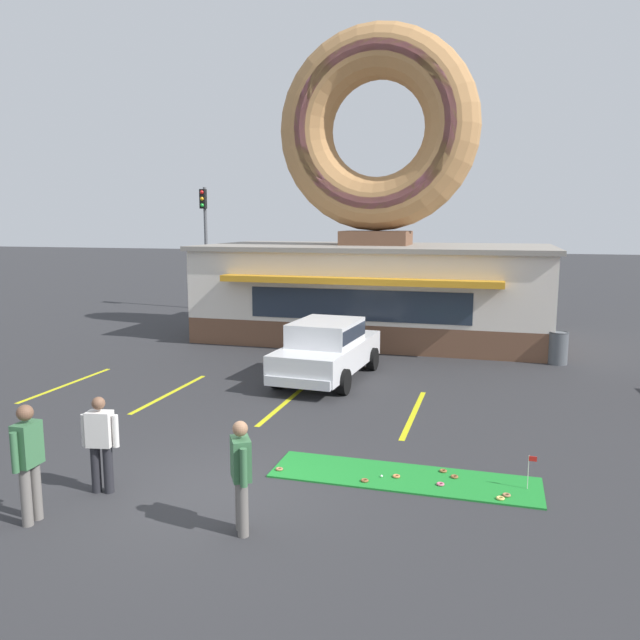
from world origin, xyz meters
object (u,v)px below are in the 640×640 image
object	(u,v)px
pedestrian_hooded_kid	(28,458)
traffic_light_pole	(205,232)
putting_flag_pin	(531,464)
trash_bin	(558,347)
car_white	(327,347)
pedestrian_leather_jacket_man	(101,440)
pedestrian_blue_sweater_man	(241,472)
golf_ball	(382,476)

from	to	relation	value
pedestrian_hooded_kid	traffic_light_pole	xyz separation A→B (m)	(-7.34, 20.44, 2.76)
putting_flag_pin	pedestrian_hooded_kid	size ratio (longest dim) A/B	0.32
putting_flag_pin	trash_bin	xyz separation A→B (m)	(1.18, 9.56, 0.06)
putting_flag_pin	car_white	distance (m)	7.73
pedestrian_leather_jacket_man	trash_bin	distance (m)	13.75
car_white	traffic_light_pole	size ratio (longest dim) A/B	0.80
car_white	pedestrian_leather_jacket_man	world-z (taller)	car_white
car_white	pedestrian_leather_jacket_man	size ratio (longest dim) A/B	3.03
trash_bin	pedestrian_leather_jacket_man	bearing A→B (deg)	-123.61
traffic_light_pole	car_white	bearing A→B (deg)	-51.36
car_white	traffic_light_pole	bearing A→B (deg)	128.64
pedestrian_leather_jacket_man	pedestrian_blue_sweater_man	bearing A→B (deg)	-12.82
pedestrian_blue_sweater_man	traffic_light_pole	world-z (taller)	traffic_light_pole
pedestrian_blue_sweater_man	putting_flag_pin	bearing A→B (deg)	32.98
pedestrian_leather_jacket_man	traffic_light_pole	distance (m)	20.99
putting_flag_pin	traffic_light_pole	world-z (taller)	traffic_light_pole
putting_flag_pin	pedestrian_hooded_kid	distance (m)	7.44
car_white	trash_bin	size ratio (longest dim) A/B	4.78
pedestrian_hooded_kid	traffic_light_pole	size ratio (longest dim) A/B	0.30
golf_ball	pedestrian_blue_sweater_man	xyz separation A→B (m)	(-1.50, -2.28, 0.82)
golf_ball	car_white	bearing A→B (deg)	113.08
car_white	pedestrian_blue_sweater_man	world-z (taller)	car_white
car_white	pedestrian_blue_sweater_man	bearing A→B (deg)	-82.48
putting_flag_pin	pedestrian_blue_sweater_man	bearing A→B (deg)	-147.02
pedestrian_hooded_kid	trash_bin	xyz separation A→B (m)	(7.96, 12.58, -0.45)
pedestrian_hooded_kid	pedestrian_leather_jacket_man	size ratio (longest dim) A/B	1.11
trash_bin	traffic_light_pole	bearing A→B (deg)	152.81
putting_flag_pin	trash_bin	size ratio (longest dim) A/B	0.56
pedestrian_hooded_kid	trash_bin	size ratio (longest dim) A/B	1.76
car_white	trash_bin	distance (m)	7.12
traffic_light_pole	putting_flag_pin	bearing A→B (deg)	-50.97
car_white	trash_bin	world-z (taller)	car_white
golf_ball	traffic_light_pole	world-z (taller)	traffic_light_pole
golf_ball	putting_flag_pin	bearing A→B (deg)	4.88
pedestrian_hooded_kid	pedestrian_blue_sweater_man	bearing A→B (deg)	10.31
golf_ball	pedestrian_hooded_kid	distance (m)	5.35
traffic_light_pole	golf_ball	bearing A→B (deg)	-56.20
pedestrian_blue_sweater_man	traffic_light_pole	bearing A→B (deg)	117.35
golf_ball	pedestrian_hooded_kid	xyz separation A→B (m)	(-4.46, -2.82, 0.90)
pedestrian_blue_sweater_man	trash_bin	bearing A→B (deg)	67.41
putting_flag_pin	pedestrian_leather_jacket_man	bearing A→B (deg)	-163.61
pedestrian_blue_sweater_man	pedestrian_hooded_kid	size ratio (longest dim) A/B	0.92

